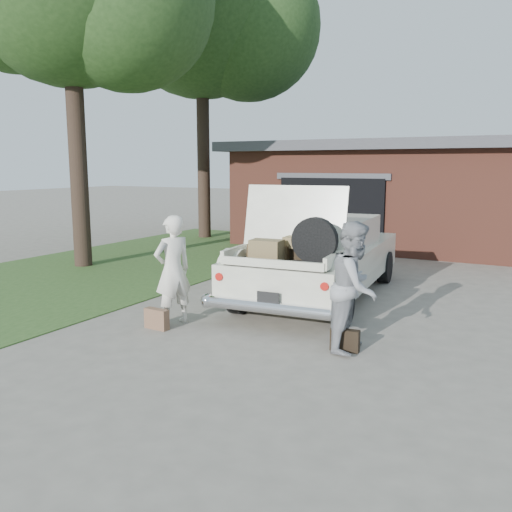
% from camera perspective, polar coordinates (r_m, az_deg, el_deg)
% --- Properties ---
extents(ground, '(90.00, 90.00, 0.00)m').
position_cam_1_polar(ground, '(8.62, -1.93, -7.82)').
color(ground, gray).
rests_on(ground, ground).
extents(grass_strip, '(6.00, 16.00, 0.02)m').
position_cam_1_polar(grass_strip, '(14.21, -15.03, -1.17)').
color(grass_strip, '#2D4C1E').
rests_on(grass_strip, ground).
extents(house, '(12.80, 7.80, 3.30)m').
position_cam_1_polar(house, '(18.85, 18.87, 6.30)').
color(house, brown).
rests_on(house, ground).
extents(tree_back, '(7.48, 6.51, 11.33)m').
position_cam_1_polar(tree_back, '(20.08, -5.54, 24.39)').
color(tree_back, '#38281E').
rests_on(tree_back, ground).
extents(sedan, '(2.54, 5.59, 2.24)m').
position_cam_1_polar(sedan, '(10.66, 6.76, -0.08)').
color(sedan, silver).
rests_on(sedan, ground).
extents(woman_left, '(0.65, 0.77, 1.79)m').
position_cam_1_polar(woman_left, '(8.85, -8.75, -1.49)').
color(woman_left, silver).
rests_on(woman_left, ground).
extents(woman_right, '(0.73, 0.92, 1.82)m').
position_cam_1_polar(woman_right, '(7.62, 10.34, -3.19)').
color(woman_right, gray).
rests_on(woman_right, ground).
extents(suitcase_left, '(0.43, 0.16, 0.33)m').
position_cam_1_polar(suitcase_left, '(8.78, -10.41, -6.53)').
color(suitcase_left, brown).
rests_on(suitcase_left, ground).
extents(suitcase_right, '(0.41, 0.17, 0.31)m').
position_cam_1_polar(suitcase_right, '(7.75, 9.34, -8.74)').
color(suitcase_right, black).
rests_on(suitcase_right, ground).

